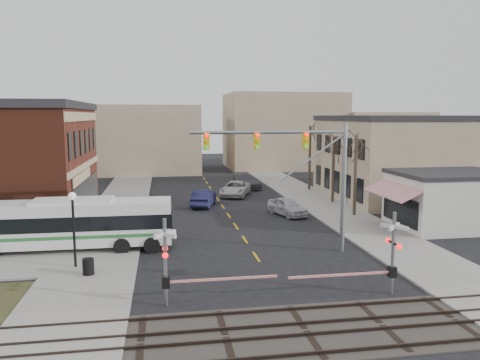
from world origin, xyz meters
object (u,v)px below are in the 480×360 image
traffic_signal_mast (302,162)px  street_lamp (73,214)px  rr_crossing_east (384,255)px  pedestrian_near (120,239)px  pedestrian_far (93,226)px  car_b (204,198)px  rr_crossing_west (175,263)px  car_a (287,207)px  trash_bin (88,267)px  car_c (235,189)px  transit_bus (74,223)px  car_d (246,181)px

traffic_signal_mast → street_lamp: size_ratio=2.29×
rr_crossing_east → pedestrian_near: 15.77m
street_lamp → pedestrian_far: 6.46m
rr_crossing_east → car_b: size_ratio=1.17×
street_lamp → rr_crossing_west: bearing=-48.2°
car_a → car_b: bearing=124.8°
trash_bin → pedestrian_far: pedestrian_far is taller
rr_crossing_west → rr_crossing_east: 9.79m
traffic_signal_mast → rr_crossing_west: 11.14m
rr_crossing_east → pedestrian_far: 19.58m
rr_crossing_east → car_a: (0.21, 18.20, -1.21)m
pedestrian_near → pedestrian_far: (-2.13, 3.51, 0.07)m
street_lamp → pedestrian_near: bearing=49.4°
rr_crossing_east → car_c: bearing=95.4°
transit_bus → rr_crossing_west: bearing=-58.1°
traffic_signal_mast → street_lamp: (-13.29, -0.88, -2.58)m
traffic_signal_mast → car_b: size_ratio=2.00×
traffic_signal_mast → rr_crossing_west: size_ratio=1.72×
rr_crossing_west → rr_crossing_east: size_ratio=1.00×
transit_bus → pedestrian_near: (2.90, -1.15, -0.82)m
car_d → rr_crossing_west: bearing=-113.5°
traffic_signal_mast → pedestrian_near: traffic_signal_mast is taller
car_b → trash_bin: bearing=82.6°
traffic_signal_mast → pedestrian_near: bearing=171.3°
traffic_signal_mast → pedestrian_near: 12.17m
transit_bus → rr_crossing_east: bearing=-32.5°
street_lamp → car_a: bearing=37.6°
car_a → car_c: size_ratio=0.79×
rr_crossing_east → pedestrian_far: rr_crossing_east is taller
transit_bus → pedestrian_far: transit_bus is taller
street_lamp → pedestrian_far: bearing=89.2°
car_a → car_b: (-6.72, 5.20, 0.04)m
traffic_signal_mast → pedestrian_near: size_ratio=5.79×
rr_crossing_east → car_d: bearing=91.0°
transit_bus → car_c: (13.17, 18.51, -1.00)m
rr_crossing_west → trash_bin: size_ratio=6.52×
rr_crossing_west → pedestrian_near: size_ratio=3.36×
street_lamp → car_a: (15.38, 11.84, -2.39)m
street_lamp → pedestrian_near: 4.05m
car_a → pedestrian_far: (-15.29, -5.75, 0.26)m
car_a → car_b: 8.50m
rr_crossing_west → car_b: size_ratio=1.17×
traffic_signal_mast → rr_crossing_west: (-7.91, -6.89, -3.75)m
transit_bus → street_lamp: bearing=-79.6°
car_a → car_b: size_ratio=0.92×
transit_bus → rr_crossing_east: (15.85, -10.08, 0.20)m
traffic_signal_mast → car_a: bearing=79.2°
rr_crossing_east → car_d: size_ratio=0.99×
transit_bus → street_lamp: street_lamp is taller
car_d → car_b: bearing=-127.8°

